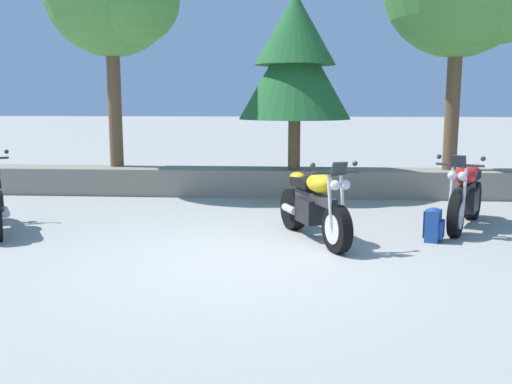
# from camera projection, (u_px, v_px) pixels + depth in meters

# --- Properties ---
(ground_plane) EXTENTS (120.00, 120.00, 0.00)m
(ground_plane) POSITION_uv_depth(u_px,v_px,m) (241.00, 260.00, 6.98)
(ground_plane) COLOR #A3A099
(stone_wall) EXTENTS (36.00, 0.80, 0.55)m
(stone_wall) POSITION_uv_depth(u_px,v_px,m) (264.00, 182.00, 11.66)
(stone_wall) COLOR gray
(stone_wall) RESTS_ON ground
(motorcycle_yellow_centre) EXTENTS (1.05, 1.96, 1.18)m
(motorcycle_yellow_centre) POSITION_uv_depth(u_px,v_px,m) (314.00, 206.00, 7.87)
(motorcycle_yellow_centre) COLOR black
(motorcycle_yellow_centre) RESTS_ON ground
(motorcycle_red_far_right) EXTENTS (1.11, 1.93, 1.18)m
(motorcycle_red_far_right) POSITION_uv_depth(u_px,v_px,m) (465.00, 196.00, 8.67)
(motorcycle_red_far_right) COLOR black
(motorcycle_red_far_right) RESTS_ON ground
(rider_backpack) EXTENTS (0.33, 0.35, 0.47)m
(rider_backpack) POSITION_uv_depth(u_px,v_px,m) (434.00, 224.00, 7.85)
(rider_backpack) COLOR navy
(rider_backpack) RESTS_ON ground
(pine_tree_mid_left) EXTENTS (2.22, 2.22, 3.45)m
(pine_tree_mid_left) POSITION_uv_depth(u_px,v_px,m) (295.00, 59.00, 11.10)
(pine_tree_mid_left) COLOR brown
(pine_tree_mid_left) RESTS_ON stone_wall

